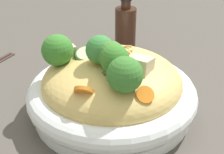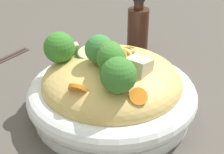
% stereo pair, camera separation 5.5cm
% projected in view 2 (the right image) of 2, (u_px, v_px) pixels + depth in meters
% --- Properties ---
extents(ground_plane, '(3.00, 3.00, 0.00)m').
position_uv_depth(ground_plane, '(112.00, 112.00, 0.58)').
color(ground_plane, '#4B4540').
extents(serving_bowl, '(0.28, 0.28, 0.06)m').
position_uv_depth(serving_bowl, '(112.00, 97.00, 0.57)').
color(serving_bowl, white).
rests_on(serving_bowl, ground_plane).
extents(noodle_heap, '(0.23, 0.23, 0.09)m').
position_uv_depth(noodle_heap, '(112.00, 81.00, 0.55)').
color(noodle_heap, tan).
rests_on(noodle_heap, serving_bowl).
extents(broccoli_florets, '(0.10, 0.19, 0.07)m').
position_uv_depth(broccoli_florets, '(98.00, 58.00, 0.50)').
color(broccoli_florets, '#93B673').
rests_on(broccoli_florets, serving_bowl).
extents(carrot_coins, '(0.13, 0.14, 0.04)m').
position_uv_depth(carrot_coins, '(106.00, 69.00, 0.51)').
color(carrot_coins, orange).
rests_on(carrot_coins, serving_bowl).
extents(zucchini_slices, '(0.09, 0.12, 0.03)m').
position_uv_depth(zucchini_slices, '(100.00, 60.00, 0.53)').
color(zucchini_slices, beige).
rests_on(zucchini_slices, serving_bowl).
extents(chicken_chunks, '(0.05, 0.17, 0.04)m').
position_uv_depth(chicken_chunks, '(113.00, 60.00, 0.53)').
color(chicken_chunks, beige).
rests_on(chicken_chunks, serving_bowl).
extents(soy_sauce_bottle, '(0.05, 0.05, 0.13)m').
position_uv_depth(soy_sauce_bottle, '(138.00, 29.00, 0.76)').
color(soy_sauce_bottle, '#381E14').
rests_on(soy_sauce_bottle, ground_plane).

